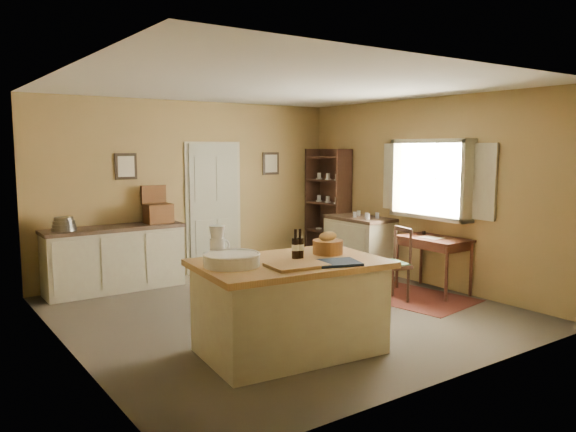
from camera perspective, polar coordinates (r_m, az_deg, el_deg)
name	(u,v)px	position (r m, az deg, el deg)	size (l,w,h in m)	color
ground	(284,311)	(6.97, -0.42, -9.63)	(5.00, 5.00, 0.00)	brown
wall_back	(193,189)	(8.87, -9.67, 2.74)	(5.00, 0.10, 2.70)	olive
wall_front	(454,225)	(4.88, 16.53, -0.89)	(5.00, 0.10, 2.70)	olive
wall_left	(66,216)	(5.68, -21.65, -0.02)	(0.10, 5.00, 2.70)	olive
wall_right	(425,192)	(8.38, 13.78, 2.39)	(0.10, 5.00, 2.70)	olive
ceiling	(284,86)	(6.71, -0.44, 13.03)	(5.00, 5.00, 0.00)	silver
door	(214,206)	(9.03, -7.55, 0.97)	(0.97, 0.06, 2.11)	#A7A68D
framed_prints	(204,165)	(8.92, -8.50, 5.16)	(2.82, 0.02, 0.38)	black
window	(433,179)	(8.18, 14.52, 3.66)	(0.25, 1.99, 1.12)	#C0BD99
work_island	(289,304)	(5.52, 0.07, -8.91)	(1.90, 1.34, 1.20)	#C0BD99
sideboard	(115,256)	(8.21, -17.13, -3.93)	(1.92, 0.55, 1.18)	#C0BD99
rug	(410,297)	(7.77, 12.25, -8.01)	(1.10, 1.60, 0.01)	#571F17
writing_desk	(434,244)	(7.96, 14.58, -2.80)	(0.58, 0.95, 0.82)	#341810
desk_chair	(389,265)	(7.41, 10.22, -4.96)	(0.44, 0.44, 0.95)	#311D15
right_cabinet	(359,244)	(9.02, 7.26, -2.87)	(0.62, 1.12, 0.99)	#C0BD99
shelving_unit	(330,206)	(9.75, 4.25, 1.01)	(0.33, 0.88, 1.97)	#311D15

